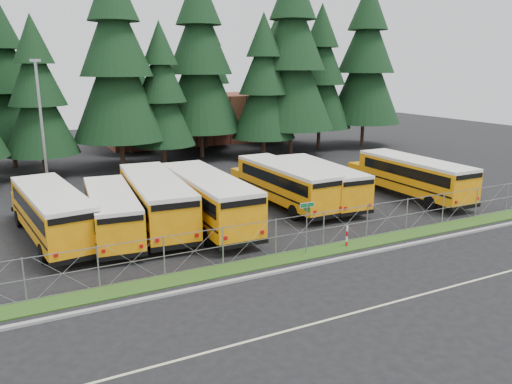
# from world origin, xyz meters

# --- Properties ---
(ground) EXTENTS (120.00, 120.00, 0.00)m
(ground) POSITION_xyz_m (0.00, 0.00, 0.00)
(ground) COLOR black
(ground) RESTS_ON ground
(curb) EXTENTS (50.00, 0.25, 0.12)m
(curb) POSITION_xyz_m (0.00, -3.10, 0.06)
(curb) COLOR gray
(curb) RESTS_ON ground
(grass_verge) EXTENTS (50.00, 1.40, 0.06)m
(grass_verge) POSITION_xyz_m (0.00, -1.70, 0.03)
(grass_verge) COLOR #1C3F12
(grass_verge) RESTS_ON ground
(road_lane_line) EXTENTS (50.00, 0.12, 0.01)m
(road_lane_line) POSITION_xyz_m (0.00, -8.00, 0.01)
(road_lane_line) COLOR beige
(road_lane_line) RESTS_ON ground
(chainlink_fence) EXTENTS (44.00, 0.10, 2.00)m
(chainlink_fence) POSITION_xyz_m (0.00, -1.00, 1.00)
(chainlink_fence) COLOR #989AA0
(chainlink_fence) RESTS_ON ground
(brick_building) EXTENTS (22.00, 10.00, 6.00)m
(brick_building) POSITION_xyz_m (6.00, 40.00, 3.00)
(brick_building) COLOR brown
(brick_building) RESTS_ON ground
(bus_0) EXTENTS (4.13, 11.81, 3.03)m
(bus_0) POSITION_xyz_m (-14.21, 6.74, 1.52)
(bus_0) COLOR orange
(bus_0) RESTS_ON ground
(bus_1) EXTENTS (3.43, 10.79, 2.78)m
(bus_1) POSITION_xyz_m (-11.07, 5.88, 1.39)
(bus_1) COLOR orange
(bus_1) RESTS_ON ground
(bus_2) EXTENTS (3.74, 12.31, 3.18)m
(bus_2) POSITION_xyz_m (-8.31, 6.53, 1.59)
(bus_2) COLOR orange
(bus_2) RESTS_ON ground
(bus_3) EXTENTS (3.03, 12.38, 3.24)m
(bus_3) POSITION_xyz_m (-5.43, 5.42, 1.62)
(bus_3) COLOR orange
(bus_3) RESTS_ON ground
(bus_5) EXTENTS (3.07, 11.61, 3.02)m
(bus_5) POSITION_xyz_m (1.13, 7.18, 1.51)
(bus_5) COLOR orange
(bus_5) RESTS_ON ground
(bus_6) EXTENTS (3.18, 11.10, 2.88)m
(bus_6) POSITION_xyz_m (3.78, 6.83, 1.44)
(bus_6) COLOR orange
(bus_6) RESTS_ON ground
(bus_east) EXTENTS (2.75, 11.53, 3.02)m
(bus_east) POSITION_xyz_m (10.82, 4.90, 1.51)
(bus_east) COLOR orange
(bus_east) RESTS_ON ground
(street_sign) EXTENTS (0.84, 0.55, 2.81)m
(street_sign) POSITION_xyz_m (-2.47, -1.56, 2.03)
(street_sign) COLOR #989AA0
(street_sign) RESTS_ON ground
(striped_bollard) EXTENTS (0.11, 0.11, 1.20)m
(striped_bollard) POSITION_xyz_m (0.10, -1.66, 0.60)
(striped_bollard) COLOR #B20C0C
(striped_bollard) RESTS_ON ground
(light_standard) EXTENTS (0.70, 0.35, 10.14)m
(light_standard) POSITION_xyz_m (-13.63, 16.24, 5.50)
(light_standard) COLOR #989AA0
(light_standard) RESTS_ON ground
(conifer_2) EXTENTS (6.33, 6.33, 14.01)m
(conifer_2) POSITION_xyz_m (-13.16, 25.15, 7.00)
(conifer_2) COLOR black
(conifer_2) RESTS_ON ground
(conifer_3) EXTENTS (8.74, 8.74, 19.32)m
(conifer_3) POSITION_xyz_m (-6.14, 25.66, 9.66)
(conifer_3) COLOR black
(conifer_3) RESTS_ON ground
(conifer_4) EXTENTS (6.28, 6.28, 13.88)m
(conifer_4) POSITION_xyz_m (-2.07, 25.45, 6.94)
(conifer_4) COLOR black
(conifer_4) RESTS_ON ground
(conifer_5) EXTENTS (8.83, 8.83, 19.53)m
(conifer_5) POSITION_xyz_m (2.94, 28.13, 9.77)
(conifer_5) COLOR black
(conifer_5) RESTS_ON ground
(conifer_6) EXTENTS (6.80, 6.80, 15.04)m
(conifer_6) POSITION_xyz_m (8.68, 24.65, 7.52)
(conifer_6) COLOR black
(conifer_6) RESTS_ON ground
(conifer_7) EXTENTS (9.24, 9.24, 20.43)m
(conifer_7) POSITION_xyz_m (12.22, 24.90, 10.22)
(conifer_7) COLOR black
(conifer_7) RESTS_ON ground
(conifer_8) EXTENTS (7.55, 7.55, 16.70)m
(conifer_8) POSITION_xyz_m (17.93, 27.86, 8.35)
(conifer_8) COLOR black
(conifer_8) RESTS_ON ground
(conifer_9) EXTENTS (8.86, 8.86, 19.60)m
(conifer_9) POSITION_xyz_m (23.72, 26.81, 9.80)
(conifer_9) COLOR black
(conifer_9) RESTS_ON ground
(conifer_10) EXTENTS (7.21, 7.21, 15.94)m
(conifer_10) POSITION_xyz_m (-15.48, 31.35, 7.97)
(conifer_10) COLOR black
(conifer_10) RESTS_ON ground
(conifer_11) EXTENTS (6.80, 6.80, 15.03)m
(conifer_11) POSITION_xyz_m (-3.29, 34.35, 7.51)
(conifer_11) COLOR black
(conifer_11) RESTS_ON ground
(conifer_12) EXTENTS (7.66, 7.66, 16.94)m
(conifer_12) POSITION_xyz_m (5.63, 33.89, 8.47)
(conifer_12) COLOR black
(conifer_12) RESTS_ON ground
(conifer_13) EXTENTS (8.12, 8.12, 17.97)m
(conifer_13) POSITION_xyz_m (15.55, 32.48, 8.98)
(conifer_13) COLOR black
(conifer_13) RESTS_ON ground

